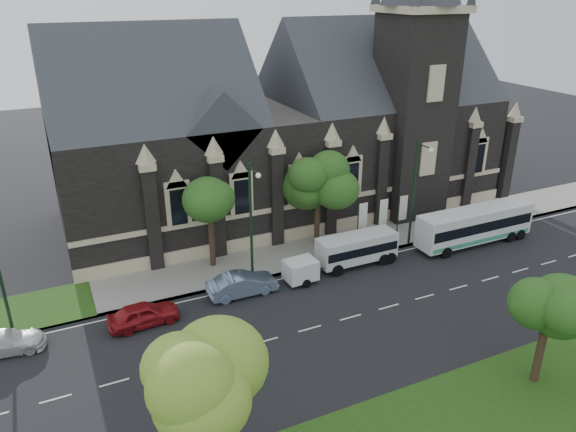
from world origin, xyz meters
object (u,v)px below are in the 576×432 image
tree_walk_right (319,178)px  car_far_white (3,342)px  banner_flag_left (361,218)px  box_trailer (301,270)px  banner_flag_right (401,211)px  banner_flag_center (382,214)px  tree_park_east (549,306)px  car_far_red (144,314)px  street_lamp_near (415,188)px  tree_park_near (214,366)px  sedan (242,284)px  street_lamp_mid (252,217)px  shuttle_bus (357,248)px  tree_walk_left (211,196)px  tour_coach (475,225)px

tree_walk_right → car_far_white: tree_walk_right is taller
banner_flag_left → box_trailer: 8.16m
banner_flag_right → banner_flag_center: bearing=180.0°
tree_park_east → car_far_white: tree_park_east is taller
car_far_red → tree_park_east: bearing=-131.1°
tree_park_east → street_lamp_near: size_ratio=0.70×
banner_flag_right → tree_park_near: bearing=-141.1°
sedan → car_far_white: (-15.08, -0.16, -0.13)m
banner_flag_left → car_far_red: (-18.66, -4.10, -1.62)m
street_lamp_near → box_trailer: street_lamp_near is taller
car_far_white → banner_flag_center: bearing=-76.3°
street_lamp_mid → shuttle_bus: bearing=-6.4°
tree_walk_right → street_lamp_mid: bearing=-153.4°
street_lamp_near → banner_flag_left: size_ratio=2.25×
banner_flag_left → street_lamp_near: bearing=-27.2°
tree_walk_left → street_lamp_mid: 4.08m
banner_flag_left → box_trailer: size_ratio=1.20×
car_far_white → sedan: bearing=-82.6°
banner_flag_left → tree_walk_left: bearing=172.0°
car_far_white → tree_park_near: bearing=-141.9°
tree_park_near → tree_walk_right: size_ratio=1.10×
tree_park_near → car_far_red: 14.81m
tree_walk_left → shuttle_bus: size_ratio=1.21×
tree_walk_right → banner_flag_center: 6.36m
banner_flag_left → sedan: size_ratio=0.82×
tree_walk_left → car_far_white: tree_walk_left is taller
tree_walk_right → sedan: size_ratio=1.59×
car_far_white → tree_walk_left: bearing=-63.8°
tour_coach → sedan: size_ratio=2.16×
street_lamp_mid → tree_park_east: bearing=-58.2°
tree_park_near → tour_coach: tree_park_near is taller
tour_coach → box_trailer: 15.95m
shuttle_bus → box_trailer: 5.23m
banner_flag_left → car_far_red: banner_flag_left is taller
tree_park_east → banner_flag_center: tree_park_east is taller
sedan → car_far_red: size_ratio=1.09×
tree_walk_right → car_far_white: bearing=-167.7°
banner_flag_right → car_far_white: size_ratio=0.85×
tree_walk_right → banner_flag_center: size_ratio=1.95×
tree_walk_left → car_far_white: (-14.66, -5.16, -5.05)m
tree_walk_left → banner_flag_right: 16.52m
banner_flag_right → car_far_red: bearing=-169.7°
tree_park_east → street_lamp_near: bearing=76.9°
tree_park_near → tree_park_east: tree_park_near is taller
street_lamp_mid → banner_flag_center: (12.29, 1.91, -2.73)m
banner_flag_left → car_far_red: bearing=-167.6°
banner_flag_center → car_far_red: size_ratio=0.89×
box_trailer → car_far_red: bearing=179.6°
street_lamp_mid → banner_flag_center: 12.73m
tree_walk_left → banner_flag_right: (16.08, -1.70, -3.35)m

